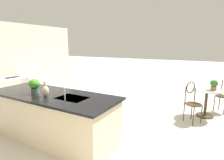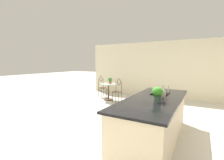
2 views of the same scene
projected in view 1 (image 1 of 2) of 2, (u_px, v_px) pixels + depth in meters
name	position (u px, v px, depth m)	size (l,w,h in m)	color
ground_plane	(90.00, 124.00, 4.32)	(40.00, 40.00, 0.00)	beige
kitchen_island	(52.00, 116.00, 3.65)	(2.80, 1.06, 0.92)	beige
bistro_table	(206.00, 100.00, 4.72)	(0.80, 0.80, 0.74)	#3D2D1E
chair_near_window	(224.00, 92.00, 5.04)	(0.52, 0.52, 1.04)	#3D2D1E
chair_by_island	(192.00, 100.00, 4.31)	(0.53, 0.53, 1.04)	#3D2D1E
sink_faucet	(65.00, 94.00, 3.12)	(0.02, 0.02, 0.22)	#B2B5BA
writing_desk	(10.00, 85.00, 6.27)	(0.60, 1.20, 0.74)	white
keyboard	(12.00, 77.00, 6.32)	(0.16, 0.44, 0.03)	black
potted_plant_on_table	(214.00, 84.00, 4.57)	(0.19, 0.19, 0.26)	#9E603D
potted_plant_counter_near	(34.00, 85.00, 3.56)	(0.21, 0.21, 0.30)	#385147
vase_on_counter	(45.00, 91.00, 3.38)	(0.13, 0.13, 0.29)	#BCB29E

